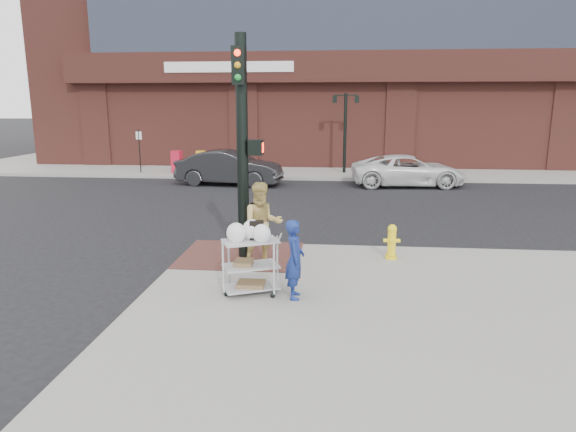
# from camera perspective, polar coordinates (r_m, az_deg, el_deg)

# --- Properties ---
(ground) EXTENTS (220.00, 220.00, 0.00)m
(ground) POSITION_cam_1_polar(r_m,az_deg,el_deg) (11.34, -3.06, -6.47)
(ground) COLOR black
(ground) RESTS_ON ground
(sidewalk_far) EXTENTS (65.00, 36.00, 0.15)m
(sidewalk_far) POSITION_cam_1_polar(r_m,az_deg,el_deg) (44.12, 19.87, 7.04)
(sidewalk_far) COLOR gray
(sidewalk_far) RESTS_ON ground
(brick_curb_ramp) EXTENTS (2.80, 2.40, 0.01)m
(brick_curb_ramp) POSITION_cam_1_polar(r_m,az_deg,el_deg) (12.24, -5.24, -4.31)
(brick_curb_ramp) COLOR #522E26
(brick_curb_ramp) RESTS_ON sidewalk_near
(lamp_post) EXTENTS (1.32, 0.22, 4.00)m
(lamp_post) POSITION_cam_1_polar(r_m,az_deg,el_deg) (26.63, 6.37, 10.10)
(lamp_post) COLOR black
(lamp_post) RESTS_ON sidewalk_far
(parking_sign) EXTENTS (0.05, 0.05, 2.20)m
(parking_sign) POSITION_cam_1_polar(r_m,az_deg,el_deg) (27.64, -16.16, 6.93)
(parking_sign) COLOR black
(parking_sign) RESTS_ON sidewalk_far
(traffic_signal_pole) EXTENTS (0.61, 0.51, 5.00)m
(traffic_signal_pole) POSITION_cam_1_polar(r_m,az_deg,el_deg) (11.60, -5.01, 8.24)
(traffic_signal_pole) COLOR black
(traffic_signal_pole) RESTS_ON sidewalk_near
(woman_blue) EXTENTS (0.39, 0.56, 1.48)m
(woman_blue) POSITION_cam_1_polar(r_m,az_deg,el_deg) (9.38, 0.75, -4.83)
(woman_blue) COLOR navy
(woman_blue) RESTS_ON sidewalk_near
(pedestrian_tan) EXTENTS (1.07, 0.94, 1.85)m
(pedestrian_tan) POSITION_cam_1_polar(r_m,az_deg,el_deg) (11.25, -2.86, -0.92)
(pedestrian_tan) COLOR tan
(pedestrian_tan) RESTS_ON sidewalk_near
(sedan_dark) EXTENTS (4.92, 2.13, 1.57)m
(sedan_dark) POSITION_cam_1_polar(r_m,az_deg,el_deg) (23.64, -6.53, 5.35)
(sedan_dark) COLOR black
(sedan_dark) RESTS_ON ground
(minivan_white) EXTENTS (5.18, 2.65, 1.40)m
(minivan_white) POSITION_cam_1_polar(r_m,az_deg,el_deg) (23.78, 13.20, 4.94)
(minivan_white) COLOR silver
(minivan_white) RESTS_ON ground
(utility_cart) EXTENTS (1.15, 0.92, 1.40)m
(utility_cart) POSITION_cam_1_polar(r_m,az_deg,el_deg) (9.66, -4.16, -5.00)
(utility_cart) COLOR #A7A7AC
(utility_cart) RESTS_ON sidewalk_near
(fire_hydrant) EXTENTS (0.38, 0.27, 0.81)m
(fire_hydrant) POSITION_cam_1_polar(r_m,az_deg,el_deg) (12.04, 11.45, -2.77)
(fire_hydrant) COLOR yellow
(fire_hydrant) RESTS_ON sidewalk_near
(newsbox_red) EXTENTS (0.53, 0.49, 1.14)m
(newsbox_red) POSITION_cam_1_polar(r_m,az_deg,el_deg) (27.18, -12.24, 5.93)
(newsbox_red) COLOR red
(newsbox_red) RESTS_ON sidewalk_far
(newsbox_yellow) EXTENTS (0.53, 0.49, 1.12)m
(newsbox_yellow) POSITION_cam_1_polar(r_m,az_deg,el_deg) (27.01, -9.64, 5.97)
(newsbox_yellow) COLOR orange
(newsbox_yellow) RESTS_ON sidewalk_far
(newsbox_blue) EXTENTS (0.60, 0.57, 1.12)m
(newsbox_blue) POSITION_cam_1_polar(r_m,az_deg,el_deg) (27.20, -8.03, 6.07)
(newsbox_blue) COLOR #1A4EAB
(newsbox_blue) RESTS_ON sidewalk_far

